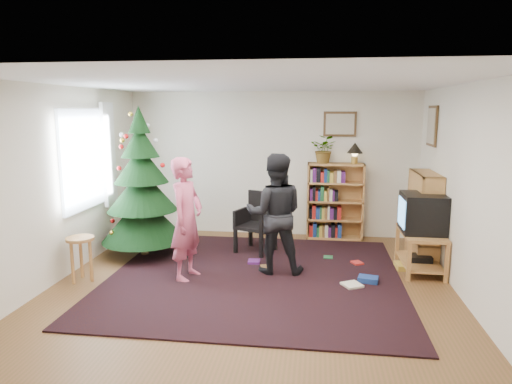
# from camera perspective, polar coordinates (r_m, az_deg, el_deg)

# --- Properties ---
(floor) EXTENTS (5.00, 5.00, 0.00)m
(floor) POSITION_cam_1_polar(r_m,az_deg,el_deg) (5.88, -0.54, -11.62)
(floor) COLOR brown
(floor) RESTS_ON ground
(ceiling) EXTENTS (5.00, 5.00, 0.00)m
(ceiling) POSITION_cam_1_polar(r_m,az_deg,el_deg) (5.46, -0.58, 13.50)
(ceiling) COLOR white
(ceiling) RESTS_ON wall_back
(wall_back) EXTENTS (5.00, 0.02, 2.50)m
(wall_back) POSITION_cam_1_polar(r_m,az_deg,el_deg) (7.99, 2.00, 3.50)
(wall_back) COLOR silver
(wall_back) RESTS_ON floor
(wall_front) EXTENTS (5.00, 0.02, 2.50)m
(wall_front) POSITION_cam_1_polar(r_m,az_deg,el_deg) (3.15, -7.12, -7.24)
(wall_front) COLOR silver
(wall_front) RESTS_ON floor
(wall_left) EXTENTS (0.02, 5.00, 2.50)m
(wall_left) POSITION_cam_1_polar(r_m,az_deg,el_deg) (6.39, -23.35, 0.95)
(wall_left) COLOR silver
(wall_left) RESTS_ON floor
(wall_right) EXTENTS (0.02, 5.00, 2.50)m
(wall_right) POSITION_cam_1_polar(r_m,az_deg,el_deg) (5.75, 24.95, -0.13)
(wall_right) COLOR silver
(wall_right) RESTS_ON floor
(rug) EXTENTS (3.80, 3.60, 0.02)m
(rug) POSITION_cam_1_polar(r_m,az_deg,el_deg) (6.15, -0.13, -10.50)
(rug) COLOR black
(rug) RESTS_ON floor
(window_pane) EXTENTS (0.04, 1.20, 1.40)m
(window_pane) POSITION_cam_1_polar(r_m,az_deg,el_deg) (6.86, -20.73, 3.82)
(window_pane) COLOR silver
(window_pane) RESTS_ON wall_left
(curtain) EXTENTS (0.06, 0.35, 1.60)m
(curtain) POSITION_cam_1_polar(r_m,az_deg,el_deg) (7.46, -17.92, 4.46)
(curtain) COLOR white
(curtain) RESTS_ON wall_left
(picture_back) EXTENTS (0.55, 0.03, 0.42)m
(picture_back) POSITION_cam_1_polar(r_m,az_deg,el_deg) (7.89, 10.45, 8.35)
(picture_back) COLOR #4C3319
(picture_back) RESTS_ON wall_back
(picture_right) EXTENTS (0.03, 0.50, 0.60)m
(picture_right) POSITION_cam_1_polar(r_m,az_deg,el_deg) (7.35, 21.18, 7.70)
(picture_right) COLOR #4C3319
(picture_right) RESTS_ON wall_right
(christmas_tree) EXTENTS (1.24, 1.24, 2.25)m
(christmas_tree) POSITION_cam_1_polar(r_m,az_deg,el_deg) (7.02, -14.04, -0.33)
(christmas_tree) COLOR #3F2816
(christmas_tree) RESTS_ON rug
(bookshelf_back) EXTENTS (0.95, 0.30, 1.30)m
(bookshelf_back) POSITION_cam_1_polar(r_m,az_deg,el_deg) (7.90, 9.84, -1.03)
(bookshelf_back) COLOR #BF8544
(bookshelf_back) RESTS_ON floor
(bookshelf_right) EXTENTS (0.30, 0.95, 1.30)m
(bookshelf_right) POSITION_cam_1_polar(r_m,az_deg,el_deg) (7.09, 20.20, -2.82)
(bookshelf_right) COLOR #BF8544
(bookshelf_right) RESTS_ON floor
(tv_stand) EXTENTS (0.53, 0.95, 0.55)m
(tv_stand) POSITION_cam_1_polar(r_m,az_deg,el_deg) (6.70, 19.87, -6.52)
(tv_stand) COLOR #BF8544
(tv_stand) RESTS_ON floor
(crt_tv) EXTENTS (0.56, 0.60, 0.53)m
(crt_tv) POSITION_cam_1_polar(r_m,az_deg,el_deg) (6.58, 20.10, -2.47)
(crt_tv) COLOR black
(crt_tv) RESTS_ON tv_stand
(armchair) EXTENTS (0.67, 0.68, 0.93)m
(armchair) POSITION_cam_1_polar(r_m,az_deg,el_deg) (7.12, 0.06, -3.47)
(armchair) COLOR black
(armchair) RESTS_ON rug
(stool) EXTENTS (0.35, 0.35, 0.59)m
(stool) POSITION_cam_1_polar(r_m,az_deg,el_deg) (6.30, -21.08, -6.45)
(stool) COLOR #BF8544
(stool) RESTS_ON floor
(person_standing) EXTENTS (0.50, 0.65, 1.60)m
(person_standing) POSITION_cam_1_polar(r_m,az_deg,el_deg) (5.96, -8.67, -3.36)
(person_standing) COLOR #BA4A66
(person_standing) RESTS_ON rug
(person_by_chair) EXTENTS (0.84, 0.67, 1.63)m
(person_by_chair) POSITION_cam_1_polar(r_m,az_deg,el_deg) (6.11, 2.39, -2.76)
(person_by_chair) COLOR black
(person_by_chair) RESTS_ON rug
(potted_plant) EXTENTS (0.52, 0.49, 0.47)m
(potted_plant) POSITION_cam_1_polar(r_m,az_deg,el_deg) (7.77, 8.56, 5.32)
(potted_plant) COLOR gray
(potted_plant) RESTS_ON bookshelf_back
(table_lamp) EXTENTS (0.26, 0.26, 0.35)m
(table_lamp) POSITION_cam_1_polar(r_m,az_deg,el_deg) (7.79, 12.25, 5.23)
(table_lamp) COLOR #A57F33
(table_lamp) RESTS_ON bookshelf_back
(floor_clutter) EXTENTS (2.31, 1.29, 0.08)m
(floor_clutter) POSITION_cam_1_polar(r_m,az_deg,el_deg) (6.47, 9.45, -9.30)
(floor_clutter) COLOR #A51E19
(floor_clutter) RESTS_ON rug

